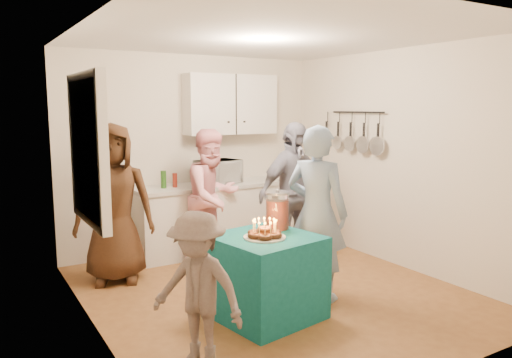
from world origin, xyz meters
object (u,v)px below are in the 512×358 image
woman_back_center (213,197)px  party_table (265,276)px  microwave (218,172)px  punch_jar (277,211)px  man_birthday (317,213)px  child_near_left (198,290)px  woman_back_left (114,203)px  counter (217,219)px  woman_back_right (292,195)px

woman_back_center → party_table: bearing=-115.9°
microwave → party_table: size_ratio=0.66×
party_table → punch_jar: 0.63m
punch_jar → man_birthday: man_birthday is taller
woman_back_center → child_near_left: (-1.20, -2.20, -0.24)m
microwave → woman_back_left: 1.63m
counter → punch_jar: bearing=-100.0°
woman_back_center → child_near_left: woman_back_center is taller
party_table → woman_back_right: 1.63m
man_birthday → woman_back_left: 2.21m
woman_back_right → child_near_left: woman_back_right is taller
microwave → counter: bearing=169.3°
microwave → punch_jar: microwave is taller
party_table → punch_jar: punch_jar is taller
microwave → party_table: (-0.62, -2.18, -0.68)m
woman_back_left → child_near_left: size_ratio=1.50×
man_birthday → woman_back_left: size_ratio=1.00×
microwave → woman_back_right: size_ratio=0.32×
man_birthday → woman_back_left: bearing=17.8°
counter → punch_jar: punch_jar is taller
punch_jar → woman_back_center: bearing=87.6°
punch_jar → child_near_left: 1.36m
punch_jar → child_near_left: child_near_left is taller
counter → child_near_left: child_near_left is taller
punch_jar → man_birthday: bearing=-5.3°
party_table → woman_back_left: 1.96m
party_table → woman_back_center: bearing=79.9°
woman_back_left → woman_back_center: woman_back_left is taller
man_birthday → child_near_left: bearing=82.9°
counter → woman_back_center: 0.68m
woman_back_left → child_near_left: 2.17m
woman_back_left → woman_back_right: woman_back_left is taller
party_table → woman_back_right: bearing=45.9°
woman_back_left → woman_back_right: 2.07m
child_near_left → party_table: bearing=85.6°
punch_jar → man_birthday: (0.44, -0.04, -0.06)m
woman_back_center → counter: bearing=42.2°
party_table → child_near_left: child_near_left is taller
woman_back_center → man_birthday: bearing=-92.3°
man_birthday → woman_back_center: bearing=-15.1°
counter → woman_back_right: bearing=-65.5°
woman_back_left → woman_back_center: size_ratio=1.06×
man_birthday → child_near_left: size_ratio=1.49×
punch_jar → counter: bearing=80.0°
punch_jar → child_near_left: bearing=-149.8°
woman_back_left → woman_back_center: bearing=20.2°
counter → man_birthday: man_birthday is taller
counter → child_near_left: (-1.49, -2.66, 0.16)m
woman_back_right → woman_back_center: bearing=133.1°
child_near_left → microwave: bearing=117.5°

